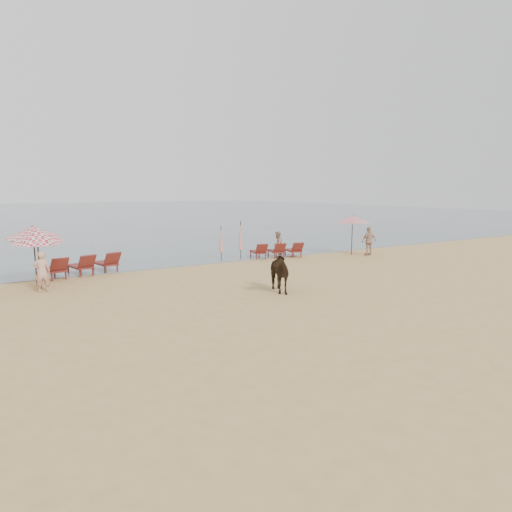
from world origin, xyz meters
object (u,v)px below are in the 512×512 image
Objects in this scene: lounger_cluster_left at (82,265)px; beachgoer_right_a at (277,245)px; lounger_cluster_right at (277,250)px; umbrella_closed_left at (221,239)px; umbrella_open_left_b at (37,236)px; umbrella_open_right at (353,219)px; cow at (276,272)px; umbrella_open_left_a at (33,232)px; umbrella_closed_right at (241,236)px; beachgoer_left at (42,272)px; beachgoer_right_b at (369,241)px.

lounger_cluster_left is 10.93m from beachgoer_right_a.
umbrella_closed_left is (-3.31, 0.84, 0.79)m from lounger_cluster_right.
umbrella_open_right is at bearing -11.01° from umbrella_open_left_b.
cow is at bearing 23.18° from beachgoer_right_a.
umbrella_open_left_a reaches higher than umbrella_open_right.
umbrella_closed_right is at bearing 175.37° from lounger_cluster_right.
umbrella_open_left_b is 1.57× the size of beachgoer_right_a.
umbrella_closed_right is (-2.08, 0.73, 0.93)m from lounger_cluster_right.
beachgoer_right_a is at bearing -168.35° from beachgoer_left.
cow is at bearing 34.96° from beachgoer_right_b.
beachgoer_right_b is (18.41, -1.00, -1.39)m from umbrella_open_left_a.
umbrella_closed_right is at bearing -55.25° from beachgoer_right_a.
lounger_cluster_right is 13.19m from umbrella_open_left_b.
beachgoer_left is at bearing 171.86° from umbrella_open_right.
umbrella_closed_left is (9.61, 2.85, -0.94)m from umbrella_open_left_b.
umbrella_open_left_a is 10.20m from cow.
umbrella_open_left_b reaches higher than umbrella_closed_right.
umbrella_open_right is 1.12× the size of umbrella_closed_right.
umbrella_open_left_a is 1.01× the size of umbrella_open_left_b.
umbrella_open_left_b is 13.09m from beachgoer_right_a.
beachgoer_right_a is (-0.05, -0.13, 0.36)m from lounger_cluster_right.
umbrella_open_right is (15.58, -1.75, 1.75)m from lounger_cluster_left.
umbrella_open_left_b is 10.07m from umbrella_closed_left.
umbrella_closed_right is (8.88, 0.49, 0.88)m from lounger_cluster_left.
beachgoer_right_b is at bearing -13.21° from umbrella_open_left_b.
cow reaches higher than lounger_cluster_right.
beachgoer_right_b is (18.28, 0.47, 0.06)m from beachgoer_left.
umbrella_closed_left is 3.43m from beachgoer_right_a.
beachgoer_left is at bearing -136.72° from lounger_cluster_left.
umbrella_open_left_b is at bearing 169.72° from umbrella_open_right.
umbrella_closed_left reaches higher than beachgoer_right_b.
umbrella_open_left_a reaches higher than beachgoer_left.
beachgoer_right_b is at bearing -7.50° from lounger_cluster_right.
umbrella_open_left_b is 1.50m from beachgoer_left.
beachgoer_right_b is (18.33, -0.19, -1.29)m from umbrella_open_left_b.
cow is (7.94, -5.32, -1.38)m from umbrella_open_left_b.
umbrella_closed_right is (10.84, 2.74, -0.80)m from umbrella_open_left_b.
umbrella_closed_right is (1.23, -0.11, 0.14)m from umbrella_closed_left.
umbrella_open_left_a reaches higher than beachgoer_right_a.
umbrella_closed_left is 1.25× the size of beachgoer_right_a.
umbrella_open_right is at bearing 44.86° from cow.
umbrella_open_left_b is at bearing -165.83° from umbrella_closed_right.
umbrella_open_right is 8.33m from umbrella_closed_left.
lounger_cluster_right is at bearing 69.44° from cow.
lounger_cluster_right is at bearing -14.22° from umbrella_closed_left.
umbrella_closed_right reaches higher than beachgoer_right_a.
lounger_cluster_right is at bearing -13.46° from beachgoer_right_b.
umbrella_closed_right is 2.28m from beachgoer_right_a.
umbrella_closed_right is at bearing 1.54° from umbrella_open_left_b.
beachgoer_right_a is at bearing -4.33° from umbrella_open_left_b.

